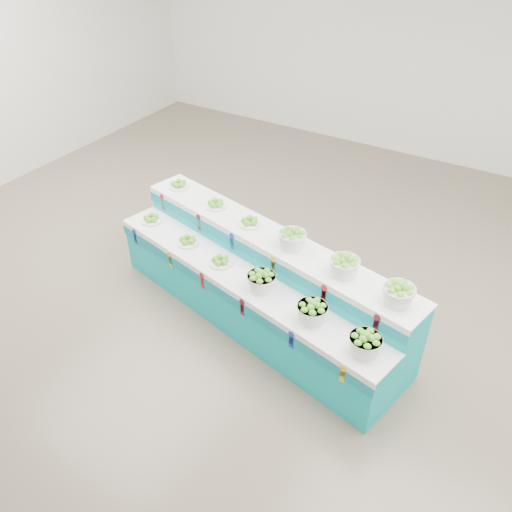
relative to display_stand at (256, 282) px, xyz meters
name	(u,v)px	position (x,y,z in m)	size (l,w,h in m)	color
ground	(245,291)	(-0.34, 0.30, -0.51)	(10.00, 10.00, 0.00)	#6F604D
back_wall	(400,39)	(-0.34, 5.30, 1.49)	(10.00, 10.00, 0.00)	silver
display_stand	(256,282)	(0.00, 0.00, 0.00)	(3.77, 0.97, 1.02)	#0EAEB3
plate_lower_left	(151,218)	(-1.60, 0.13, 0.26)	(0.26, 0.26, 0.10)	white
plate_lower_mid	(187,240)	(-0.92, -0.03, 0.26)	(0.26, 0.26, 0.10)	white
plate_lower_right	(220,260)	(-0.37, -0.15, 0.26)	(0.26, 0.26, 0.10)	white
basket_lower_left	(261,281)	(0.24, -0.30, 0.32)	(0.30, 0.30, 0.22)	silver
basket_lower_mid	(312,311)	(0.90, -0.45, 0.32)	(0.30, 0.30, 0.22)	silver
basket_lower_right	(365,343)	(1.49, -0.58, 0.32)	(0.30, 0.30, 0.22)	silver
plate_upper_left	(179,184)	(-1.50, 0.58, 0.56)	(0.26, 0.26, 0.10)	white
plate_upper_mid	(216,203)	(-0.82, 0.43, 0.56)	(0.26, 0.26, 0.10)	white
plate_upper_right	(250,221)	(-0.26, 0.30, 0.56)	(0.26, 0.26, 0.10)	white
basket_upper_left	(292,238)	(0.35, 0.16, 0.62)	(0.30, 0.30, 0.22)	silver
basket_upper_mid	(344,265)	(1.01, 0.01, 0.62)	(0.30, 0.30, 0.22)	silver
basket_upper_right	(399,293)	(1.60, -0.13, 0.62)	(0.30, 0.30, 0.22)	silver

